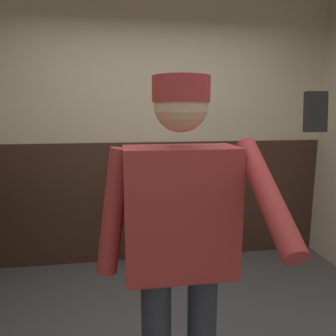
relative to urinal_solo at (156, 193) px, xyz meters
The scene contains 5 objects.
wall_back 0.68m from the urinal_solo, 95.89° to the left, with size 4.34×0.12×2.84m, color beige.
wainscot_band_back 0.20m from the urinal_solo, 98.91° to the left, with size 3.74×0.03×1.28m, color #382319.
urinal_solo is the anchor object (origin of this frame).
person 1.83m from the urinal_solo, 93.03° to the right, with size 0.71×0.60×1.74m.
cell_phone 2.46m from the urinal_solo, 85.52° to the right, with size 0.06×0.02×0.11m, color black.
Camera 1 is at (-0.33, -1.59, 1.60)m, focal length 33.73 mm.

